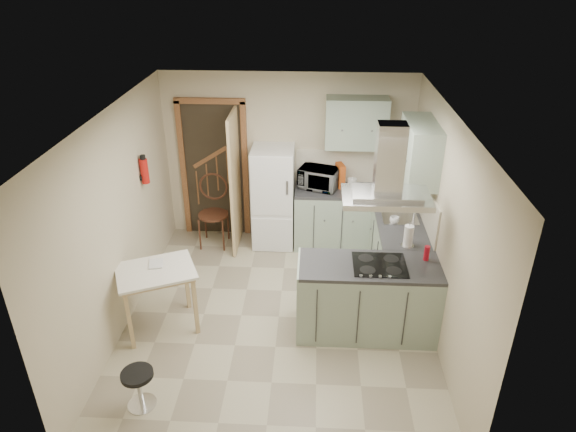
# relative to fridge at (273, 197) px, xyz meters

# --- Properties ---
(floor) EXTENTS (4.20, 4.20, 0.00)m
(floor) POSITION_rel_fridge_xyz_m (0.20, -1.80, -0.75)
(floor) COLOR tan
(floor) RESTS_ON ground
(ceiling) EXTENTS (4.20, 4.20, 0.00)m
(ceiling) POSITION_rel_fridge_xyz_m (0.20, -1.80, 1.75)
(ceiling) COLOR silver
(ceiling) RESTS_ON back_wall
(back_wall) EXTENTS (3.60, 0.00, 3.60)m
(back_wall) POSITION_rel_fridge_xyz_m (0.20, 0.30, 0.50)
(back_wall) COLOR #BEB193
(back_wall) RESTS_ON floor
(left_wall) EXTENTS (0.00, 4.20, 4.20)m
(left_wall) POSITION_rel_fridge_xyz_m (-1.60, -1.80, 0.50)
(left_wall) COLOR #BEB193
(left_wall) RESTS_ON floor
(right_wall) EXTENTS (0.00, 4.20, 4.20)m
(right_wall) POSITION_rel_fridge_xyz_m (2.00, -1.80, 0.50)
(right_wall) COLOR #BEB193
(right_wall) RESTS_ON floor
(doorway) EXTENTS (1.10, 0.12, 2.10)m
(doorway) POSITION_rel_fridge_xyz_m (-0.90, 0.27, 0.30)
(doorway) COLOR brown
(doorway) RESTS_ON floor
(fridge) EXTENTS (0.60, 0.60, 1.50)m
(fridge) POSITION_rel_fridge_xyz_m (0.00, 0.00, 0.00)
(fridge) COLOR white
(fridge) RESTS_ON floor
(counter_back) EXTENTS (1.08, 0.60, 0.90)m
(counter_back) POSITION_rel_fridge_xyz_m (0.86, 0.00, -0.30)
(counter_back) COLOR #9EB2A0
(counter_back) RESTS_ON floor
(counter_right) EXTENTS (0.60, 1.95, 0.90)m
(counter_right) POSITION_rel_fridge_xyz_m (1.70, -0.68, -0.30)
(counter_right) COLOR #9EB2A0
(counter_right) RESTS_ON floor
(splashback) EXTENTS (1.68, 0.02, 0.50)m
(splashback) POSITION_rel_fridge_xyz_m (1.16, 0.29, 0.40)
(splashback) COLOR beige
(splashback) RESTS_ON counter_back
(wall_cabinet_back) EXTENTS (0.85, 0.35, 0.70)m
(wall_cabinet_back) POSITION_rel_fridge_xyz_m (1.15, 0.12, 1.10)
(wall_cabinet_back) COLOR #9EB2A0
(wall_cabinet_back) RESTS_ON back_wall
(wall_cabinet_right) EXTENTS (0.35, 0.90, 0.70)m
(wall_cabinet_right) POSITION_rel_fridge_xyz_m (1.82, -0.95, 1.10)
(wall_cabinet_right) COLOR #9EB2A0
(wall_cabinet_right) RESTS_ON right_wall
(peninsula) EXTENTS (1.55, 0.65, 0.90)m
(peninsula) POSITION_rel_fridge_xyz_m (1.22, -1.98, -0.30)
(peninsula) COLOR #9EB2A0
(peninsula) RESTS_ON floor
(hob) EXTENTS (0.58, 0.50, 0.01)m
(hob) POSITION_rel_fridge_xyz_m (1.32, -1.98, 0.16)
(hob) COLOR black
(hob) RESTS_ON peninsula
(extractor_hood) EXTENTS (0.90, 0.55, 0.10)m
(extractor_hood) POSITION_rel_fridge_xyz_m (1.32, -1.98, 0.97)
(extractor_hood) COLOR silver
(extractor_hood) RESTS_ON ceiling
(sink) EXTENTS (0.45, 0.40, 0.01)m
(sink) POSITION_rel_fridge_xyz_m (1.70, -0.85, 0.16)
(sink) COLOR silver
(sink) RESTS_ON counter_right
(fire_extinguisher) EXTENTS (0.10, 0.10, 0.32)m
(fire_extinguisher) POSITION_rel_fridge_xyz_m (-1.54, -0.90, 0.75)
(fire_extinguisher) COLOR #B2140F
(fire_extinguisher) RESTS_ON left_wall
(drop_leaf_table) EXTENTS (1.03, 0.92, 0.79)m
(drop_leaf_table) POSITION_rel_fridge_xyz_m (-1.16, -2.05, -0.35)
(drop_leaf_table) COLOR #DEB988
(drop_leaf_table) RESTS_ON floor
(bentwood_chair) EXTENTS (0.46, 0.46, 0.99)m
(bentwood_chair) POSITION_rel_fridge_xyz_m (-0.89, -0.11, -0.26)
(bentwood_chair) COLOR #472C17
(bentwood_chair) RESTS_ON floor
(stool) EXTENTS (0.32, 0.32, 0.42)m
(stool) POSITION_rel_fridge_xyz_m (-1.04, -3.22, -0.54)
(stool) COLOR black
(stool) RESTS_ON floor
(microwave) EXTENTS (0.63, 0.52, 0.30)m
(microwave) POSITION_rel_fridge_xyz_m (0.66, 0.05, 0.30)
(microwave) COLOR black
(microwave) RESTS_ON counter_back
(kettle) EXTENTS (0.14, 0.14, 0.19)m
(kettle) POSITION_rel_fridge_xyz_m (1.13, -0.00, 0.25)
(kettle) COLOR silver
(kettle) RESTS_ON counter_back
(cereal_box) EXTENTS (0.15, 0.24, 0.34)m
(cereal_box) POSITION_rel_fridge_xyz_m (0.96, 0.11, 0.32)
(cereal_box) COLOR #BF4A16
(cereal_box) RESTS_ON counter_back
(soap_bottle) EXTENTS (0.11, 0.11, 0.21)m
(soap_bottle) POSITION_rel_fridge_xyz_m (1.78, -0.38, 0.26)
(soap_bottle) COLOR #B7BAC4
(soap_bottle) RESTS_ON counter_right
(paper_towel) EXTENTS (0.12, 0.12, 0.27)m
(paper_towel) POSITION_rel_fridge_xyz_m (1.69, -1.55, 0.29)
(paper_towel) COLOR white
(paper_towel) RESTS_ON counter_right
(cup) EXTENTS (0.15, 0.15, 0.09)m
(cup) POSITION_rel_fridge_xyz_m (1.61, -1.00, 0.20)
(cup) COLOR white
(cup) RESTS_ON counter_right
(red_bottle) EXTENTS (0.06, 0.06, 0.17)m
(red_bottle) POSITION_rel_fridge_xyz_m (1.85, -1.84, 0.24)
(red_bottle) COLOR #AF0F1E
(red_bottle) RESTS_ON peninsula
(book) EXTENTS (0.20, 0.24, 0.09)m
(book) POSITION_rel_fridge_xyz_m (-1.26, -1.95, 0.09)
(book) COLOR maroon
(book) RESTS_ON drop_leaf_table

